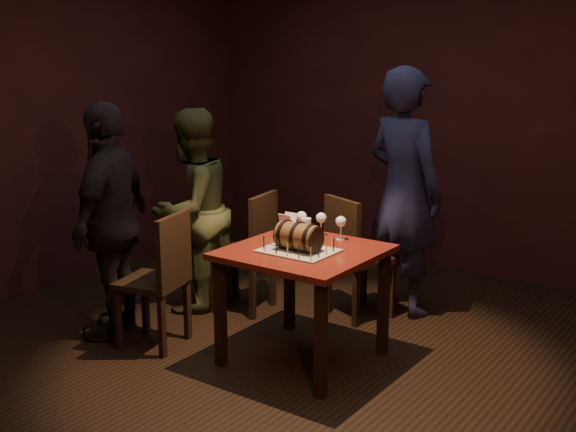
{
  "coord_description": "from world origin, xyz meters",
  "views": [
    {
      "loc": [
        2.57,
        -3.59,
        2.0
      ],
      "look_at": [
        -0.02,
        0.05,
        0.95
      ],
      "focal_mm": 45.0,
      "sensor_mm": 36.0,
      "label": 1
    }
  ],
  "objects_px": {
    "pub_table": "(304,266)",
    "chair_back": "(352,251)",
    "person_left_front": "(112,221)",
    "pint_of_ale": "(306,230)",
    "wine_glass_right": "(341,223)",
    "barrel_cake": "(299,237)",
    "chair_left_front": "(162,273)",
    "chair_left_rear": "(252,246)",
    "wine_glass_mid": "(321,219)",
    "wine_glass_left": "(301,218)",
    "person_left_rear": "(192,211)",
    "person_back": "(404,192)"
  },
  "relations": [
    {
      "from": "pint_of_ale",
      "to": "chair_back",
      "type": "distance_m",
      "value": 0.71
    },
    {
      "from": "chair_back",
      "to": "person_left_rear",
      "type": "bearing_deg",
      "value": -155.0
    },
    {
      "from": "wine_glass_mid",
      "to": "person_left_front",
      "type": "bearing_deg",
      "value": -148.5
    },
    {
      "from": "chair_left_rear",
      "to": "person_left_front",
      "type": "relative_size",
      "value": 0.56
    },
    {
      "from": "barrel_cake",
      "to": "wine_glass_right",
      "type": "height_order",
      "value": "barrel_cake"
    },
    {
      "from": "barrel_cake",
      "to": "chair_left_front",
      "type": "distance_m",
      "value": 1.01
    },
    {
      "from": "chair_back",
      "to": "chair_left_rear",
      "type": "bearing_deg",
      "value": -155.6
    },
    {
      "from": "pub_table",
      "to": "chair_back",
      "type": "height_order",
      "value": "chair_back"
    },
    {
      "from": "person_left_front",
      "to": "pint_of_ale",
      "type": "bearing_deg",
      "value": 93.64
    },
    {
      "from": "person_back",
      "to": "wine_glass_left",
      "type": "bearing_deg",
      "value": 86.13
    },
    {
      "from": "chair_left_rear",
      "to": "wine_glass_right",
      "type": "bearing_deg",
      "value": -11.5
    },
    {
      "from": "wine_glass_left",
      "to": "person_left_rear",
      "type": "relative_size",
      "value": 0.1
    },
    {
      "from": "wine_glass_right",
      "to": "person_left_front",
      "type": "height_order",
      "value": "person_left_front"
    },
    {
      "from": "pint_of_ale",
      "to": "person_back",
      "type": "height_order",
      "value": "person_back"
    },
    {
      "from": "pub_table",
      "to": "chair_back",
      "type": "distance_m",
      "value": 0.85
    },
    {
      "from": "chair_back",
      "to": "wine_glass_left",
      "type": "bearing_deg",
      "value": -99.96
    },
    {
      "from": "chair_left_front",
      "to": "person_left_rear",
      "type": "xyz_separation_m",
      "value": [
        -0.35,
        0.69,
        0.26
      ]
    },
    {
      "from": "pint_of_ale",
      "to": "wine_glass_mid",
      "type": "bearing_deg",
      "value": 83.6
    },
    {
      "from": "person_left_front",
      "to": "pub_table",
      "type": "bearing_deg",
      "value": 84.74
    },
    {
      "from": "barrel_cake",
      "to": "pint_of_ale",
      "type": "bearing_deg",
      "value": 114.73
    },
    {
      "from": "barrel_cake",
      "to": "pint_of_ale",
      "type": "relative_size",
      "value": 2.18
    },
    {
      "from": "chair_back",
      "to": "person_back",
      "type": "bearing_deg",
      "value": 58.16
    },
    {
      "from": "chair_left_rear",
      "to": "chair_left_front",
      "type": "bearing_deg",
      "value": -94.54
    },
    {
      "from": "barrel_cake",
      "to": "person_left_front",
      "type": "height_order",
      "value": "person_left_front"
    },
    {
      "from": "pint_of_ale",
      "to": "person_left_rear",
      "type": "height_order",
      "value": "person_left_rear"
    },
    {
      "from": "wine_glass_mid",
      "to": "person_left_rear",
      "type": "distance_m",
      "value": 1.16
    },
    {
      "from": "wine_glass_left",
      "to": "chair_left_rear",
      "type": "height_order",
      "value": "chair_left_rear"
    },
    {
      "from": "chair_left_rear",
      "to": "person_left_rear",
      "type": "xyz_separation_m",
      "value": [
        -0.42,
        -0.21,
        0.26
      ]
    },
    {
      "from": "person_left_front",
      "to": "barrel_cake",
      "type": "bearing_deg",
      "value": 81.97
    },
    {
      "from": "wine_glass_right",
      "to": "chair_left_rear",
      "type": "bearing_deg",
      "value": 168.5
    },
    {
      "from": "chair_back",
      "to": "person_left_rear",
      "type": "xyz_separation_m",
      "value": [
        -1.12,
        -0.52,
        0.26
      ]
    },
    {
      "from": "wine_glass_mid",
      "to": "wine_glass_right",
      "type": "distance_m",
      "value": 0.16
    },
    {
      "from": "chair_left_rear",
      "to": "chair_left_front",
      "type": "relative_size",
      "value": 1.0
    },
    {
      "from": "pint_of_ale",
      "to": "chair_left_front",
      "type": "xyz_separation_m",
      "value": [
        -0.79,
        -0.56,
        -0.3
      ]
    },
    {
      "from": "wine_glass_right",
      "to": "person_left_rear",
      "type": "bearing_deg",
      "value": -178.99
    },
    {
      "from": "chair_left_front",
      "to": "person_left_front",
      "type": "bearing_deg",
      "value": -175.17
    },
    {
      "from": "wine_glass_right",
      "to": "chair_back",
      "type": "relative_size",
      "value": 0.17
    },
    {
      "from": "barrel_cake",
      "to": "person_back",
      "type": "bearing_deg",
      "value": 85.86
    },
    {
      "from": "chair_left_front",
      "to": "person_left_front",
      "type": "xyz_separation_m",
      "value": [
        -0.43,
        -0.04,
        0.3
      ]
    },
    {
      "from": "pub_table",
      "to": "chair_left_front",
      "type": "relative_size",
      "value": 0.97
    },
    {
      "from": "pint_of_ale",
      "to": "chair_back",
      "type": "relative_size",
      "value": 0.16
    },
    {
      "from": "pub_table",
      "to": "pint_of_ale",
      "type": "height_order",
      "value": "pint_of_ale"
    },
    {
      "from": "pint_of_ale",
      "to": "wine_glass_right",
      "type": "bearing_deg",
      "value": 39.47
    },
    {
      "from": "wine_glass_left",
      "to": "chair_left_rear",
      "type": "distance_m",
      "value": 0.73
    },
    {
      "from": "wine_glass_mid",
      "to": "pint_of_ale",
      "type": "relative_size",
      "value": 1.07
    },
    {
      "from": "pint_of_ale",
      "to": "person_left_front",
      "type": "xyz_separation_m",
      "value": [
        -1.21,
        -0.6,
        0.0
      ]
    },
    {
      "from": "barrel_cake",
      "to": "chair_left_front",
      "type": "bearing_deg",
      "value": -161.23
    },
    {
      "from": "wine_glass_left",
      "to": "pint_of_ale",
      "type": "relative_size",
      "value": 1.07
    },
    {
      "from": "person_left_rear",
      "to": "person_back",
      "type": "bearing_deg",
      "value": 123.27
    },
    {
      "from": "wine_glass_mid",
      "to": "wine_glass_left",
      "type": "bearing_deg",
      "value": -160.58
    }
  ]
}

